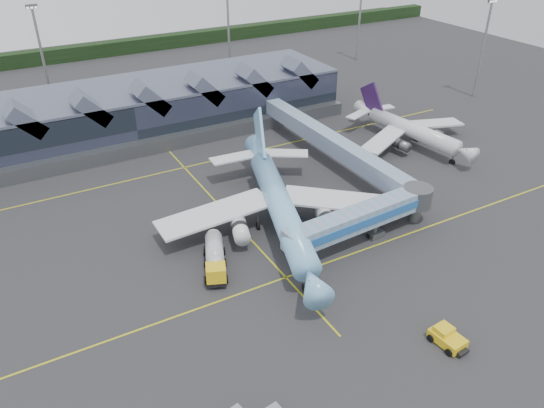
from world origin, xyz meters
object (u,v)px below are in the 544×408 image
regional_jet (409,129)px  pushback_tug (447,338)px  main_airliner (279,203)px  fuel_truck (215,256)px  jet_bridge (371,215)px

regional_jet → pushback_tug: regional_jet is taller
main_airliner → pushback_tug: size_ratio=9.11×
regional_jet → fuel_truck: 52.14m
fuel_truck → pushback_tug: fuel_truck is taller
regional_jet → fuel_truck: size_ratio=3.01×
main_airliner → regional_jet: main_airliner is taller
fuel_truck → regional_jet: bearing=41.8°
main_airliner → pushback_tug: (4.23, -29.59, -3.08)m
jet_bridge → fuel_truck: 22.37m
jet_bridge → pushback_tug: size_ratio=5.67×
jet_bridge → fuel_truck: jet_bridge is taller
main_airliner → regional_jet: size_ratio=1.39×
fuel_truck → pushback_tug: (16.52, -24.91, -1.01)m
main_airliner → jet_bridge: 13.24m
jet_bridge → regional_jet: bearing=36.1°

